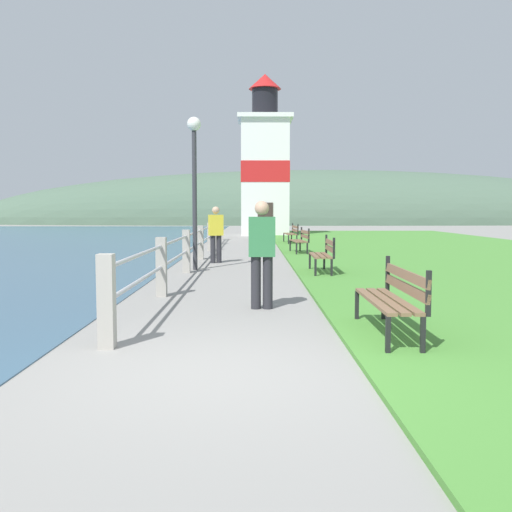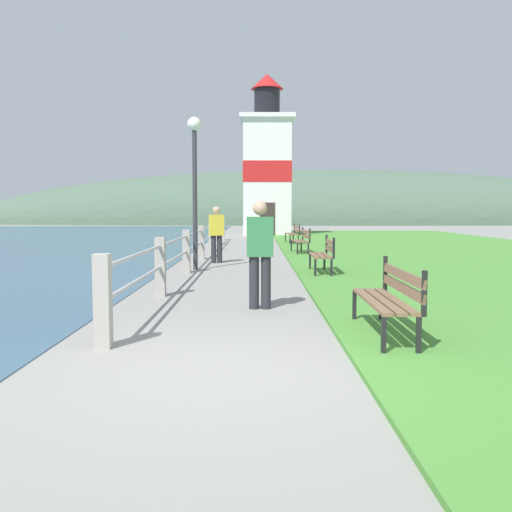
{
  "view_description": "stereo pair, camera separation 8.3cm",
  "coord_description": "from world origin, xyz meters",
  "px_view_note": "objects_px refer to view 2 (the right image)",
  "views": [
    {
      "loc": [
        0.34,
        -5.4,
        1.58
      ],
      "look_at": [
        0.44,
        10.3,
        0.3
      ],
      "focal_mm": 40.0,
      "sensor_mm": 36.0,
      "label": 1
    },
    {
      "loc": [
        0.43,
        -5.4,
        1.58
      ],
      "look_at": [
        0.44,
        10.3,
        0.3
      ],
      "focal_mm": 40.0,
      "sensor_mm": 36.0,
      "label": 2
    }
  ],
  "objects_px": {
    "park_bench_far": "(302,239)",
    "lighthouse": "(267,168)",
    "person_by_railing": "(216,232)",
    "park_bench_near": "(390,295)",
    "park_bench_by_lighthouse": "(293,232)",
    "person_strolling": "(260,251)",
    "lamp_post": "(194,165)",
    "park_bench_midway": "(324,253)"
  },
  "relations": [
    {
      "from": "park_bench_far",
      "to": "lighthouse",
      "type": "bearing_deg",
      "value": -90.43
    },
    {
      "from": "person_by_railing",
      "to": "park_bench_far",
      "type": "bearing_deg",
      "value": -60.52
    },
    {
      "from": "lighthouse",
      "to": "park_bench_near",
      "type": "bearing_deg",
      "value": -88.06
    },
    {
      "from": "park_bench_far",
      "to": "person_by_railing",
      "type": "xyz_separation_m",
      "value": [
        -2.81,
        -3.33,
        0.37
      ]
    },
    {
      "from": "park_bench_by_lighthouse",
      "to": "person_strolling",
      "type": "relative_size",
      "value": 1.12
    },
    {
      "from": "lamp_post",
      "to": "park_bench_midway",
      "type": "bearing_deg",
      "value": -18.8
    },
    {
      "from": "park_bench_by_lighthouse",
      "to": "person_by_railing",
      "type": "xyz_separation_m",
      "value": [
        -2.9,
        -9.32,
        0.37
      ]
    },
    {
      "from": "park_bench_near",
      "to": "lamp_post",
      "type": "xyz_separation_m",
      "value": [
        -3.23,
        8.01,
        2.2
      ]
    },
    {
      "from": "person_strolling",
      "to": "person_by_railing",
      "type": "height_order",
      "value": "person_strolling"
    },
    {
      "from": "park_bench_midway",
      "to": "person_by_railing",
      "type": "height_order",
      "value": "person_by_railing"
    },
    {
      "from": "park_bench_by_lighthouse",
      "to": "lighthouse",
      "type": "height_order",
      "value": "lighthouse"
    },
    {
      "from": "park_bench_by_lighthouse",
      "to": "person_strolling",
      "type": "bearing_deg",
      "value": 81.0
    },
    {
      "from": "person_strolling",
      "to": "lamp_post",
      "type": "distance_m",
      "value": 6.39
    },
    {
      "from": "park_bench_far",
      "to": "park_bench_by_lighthouse",
      "type": "distance_m",
      "value": 6.0
    },
    {
      "from": "lighthouse",
      "to": "person_by_railing",
      "type": "distance_m",
      "value": 18.81
    },
    {
      "from": "lighthouse",
      "to": "park_bench_far",
      "type": "bearing_deg",
      "value": -86.35
    },
    {
      "from": "park_bench_midway",
      "to": "park_bench_by_lighthouse",
      "type": "bearing_deg",
      "value": -89.39
    },
    {
      "from": "park_bench_by_lighthouse",
      "to": "person_by_railing",
      "type": "height_order",
      "value": "person_by_railing"
    },
    {
      "from": "park_bench_far",
      "to": "person_strolling",
      "type": "height_order",
      "value": "person_strolling"
    },
    {
      "from": "park_bench_midway",
      "to": "park_bench_by_lighthouse",
      "type": "height_order",
      "value": "same"
    },
    {
      "from": "person_by_railing",
      "to": "lamp_post",
      "type": "distance_m",
      "value": 2.72
    },
    {
      "from": "park_bench_midway",
      "to": "park_bench_far",
      "type": "relative_size",
      "value": 0.97
    },
    {
      "from": "park_bench_near",
      "to": "park_bench_far",
      "type": "height_order",
      "value": "same"
    },
    {
      "from": "person_strolling",
      "to": "park_bench_midway",
      "type": "bearing_deg",
      "value": -18.19
    },
    {
      "from": "park_bench_near",
      "to": "park_bench_midway",
      "type": "distance_m",
      "value": 6.91
    },
    {
      "from": "park_bench_midway",
      "to": "park_bench_far",
      "type": "distance_m",
      "value": 6.4
    },
    {
      "from": "park_bench_by_lighthouse",
      "to": "lighthouse",
      "type": "xyz_separation_m",
      "value": [
        -1.06,
        9.11,
        3.63
      ]
    },
    {
      "from": "park_bench_near",
      "to": "park_bench_by_lighthouse",
      "type": "xyz_separation_m",
      "value": [
        0.1,
        19.31,
        -0.0
      ]
    },
    {
      "from": "lamp_post",
      "to": "park_bench_far",
      "type": "bearing_deg",
      "value": 58.67
    },
    {
      "from": "person_strolling",
      "to": "park_bench_near",
      "type": "bearing_deg",
      "value": -143.18
    },
    {
      "from": "park_bench_near",
      "to": "lamp_post",
      "type": "bearing_deg",
      "value": -67.63
    },
    {
      "from": "lamp_post",
      "to": "park_bench_near",
      "type": "bearing_deg",
      "value": -68.05
    },
    {
      "from": "park_bench_midway",
      "to": "park_bench_far",
      "type": "bearing_deg",
      "value": -88.87
    },
    {
      "from": "park_bench_midway",
      "to": "park_bench_by_lighthouse",
      "type": "relative_size",
      "value": 0.84
    },
    {
      "from": "park_bench_midway",
      "to": "lamp_post",
      "type": "xyz_separation_m",
      "value": [
        -3.24,
        1.1,
        2.2
      ]
    },
    {
      "from": "park_bench_near",
      "to": "park_bench_midway",
      "type": "bearing_deg",
      "value": -89.7
    },
    {
      "from": "park_bench_near",
      "to": "park_bench_midway",
      "type": "relative_size",
      "value": 1.19
    },
    {
      "from": "park_bench_by_lighthouse",
      "to": "park_bench_midway",
      "type": "bearing_deg",
      "value": 86.17
    },
    {
      "from": "park_bench_near",
      "to": "lighthouse",
      "type": "distance_m",
      "value": 28.66
    },
    {
      "from": "park_bench_midway",
      "to": "park_bench_by_lighthouse",
      "type": "distance_m",
      "value": 12.4
    },
    {
      "from": "park_bench_by_lighthouse",
      "to": "person_strolling",
      "type": "distance_m",
      "value": 17.28
    },
    {
      "from": "park_bench_midway",
      "to": "park_bench_far",
      "type": "xyz_separation_m",
      "value": [
        -0.02,
        6.4,
        0.0
      ]
    }
  ]
}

